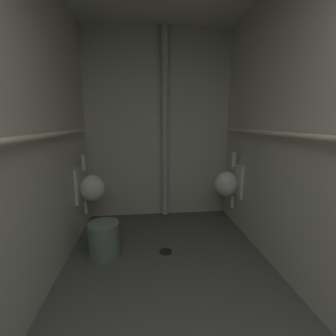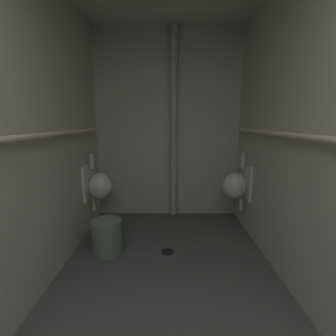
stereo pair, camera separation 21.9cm
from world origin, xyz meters
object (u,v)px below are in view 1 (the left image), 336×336
floor_drain (166,251)px  waste_bin (104,240)px  standpipe_back_wall (165,127)px  urinal_left_mid (91,187)px  urinal_right_mid (228,183)px

floor_drain → waste_bin: size_ratio=0.38×
standpipe_back_wall → floor_drain: (-0.08, -0.98, -1.32)m
urinal_left_mid → urinal_right_mid: size_ratio=1.00×
urinal_left_mid → waste_bin: size_ratio=2.04×
urinal_right_mid → waste_bin: (-1.53, -0.57, -0.42)m
standpipe_back_wall → waste_bin: 1.68m
standpipe_back_wall → waste_bin: size_ratio=7.03×
floor_drain → urinal_left_mid: bearing=148.4°
urinal_right_mid → waste_bin: 1.68m
urinal_left_mid → standpipe_back_wall: standpipe_back_wall is taller
urinal_right_mid → urinal_left_mid: bearing=-179.3°
urinal_right_mid → waste_bin: bearing=-159.7°
urinal_right_mid → standpipe_back_wall: standpipe_back_wall is taller
floor_drain → urinal_right_mid: bearing=32.5°
urinal_right_mid → floor_drain: size_ratio=5.39×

